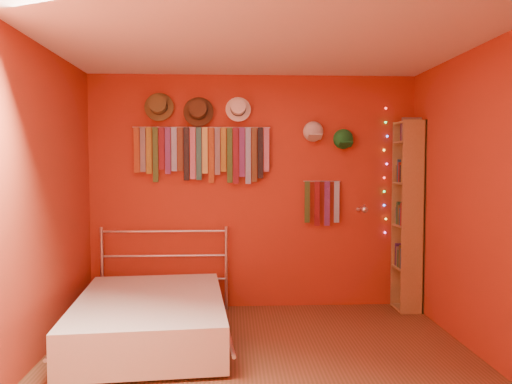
{
  "coord_description": "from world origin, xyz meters",
  "views": [
    {
      "loc": [
        -0.23,
        -3.62,
        1.55
      ],
      "look_at": [
        -0.01,
        0.9,
        1.3
      ],
      "focal_mm": 35.0,
      "sensor_mm": 36.0,
      "label": 1
    }
  ],
  "objects": [
    {
      "name": "ground",
      "position": [
        0.0,
        0.0,
        0.0
      ],
      "size": [
        3.5,
        3.5,
        0.0
      ],
      "primitive_type": "plane",
      "color": "brown",
      "rests_on": "ground"
    },
    {
      "name": "back_wall",
      "position": [
        0.0,
        1.75,
        1.25
      ],
      "size": [
        3.5,
        0.02,
        2.5
      ],
      "primitive_type": "cube",
      "color": "#9F3B19",
      "rests_on": "ground"
    },
    {
      "name": "right_wall",
      "position": [
        1.75,
        0.0,
        1.25
      ],
      "size": [
        0.02,
        3.5,
        2.5
      ],
      "primitive_type": "cube",
      "color": "#9F3B19",
      "rests_on": "ground"
    },
    {
      "name": "left_wall",
      "position": [
        -1.75,
        0.0,
        1.25
      ],
      "size": [
        0.02,
        3.5,
        2.5
      ],
      "primitive_type": "cube",
      "color": "#9F3B19",
      "rests_on": "ground"
    },
    {
      "name": "ceiling",
      "position": [
        0.0,
        0.0,
        2.5
      ],
      "size": [
        3.5,
        3.5,
        0.02
      ],
      "primitive_type": "cube",
      "color": "white",
      "rests_on": "back_wall"
    },
    {
      "name": "tie_rack",
      "position": [
        -0.53,
        1.69,
        1.69
      ],
      "size": [
        1.45,
        0.03,
        0.6
      ],
      "color": "silver",
      "rests_on": "back_wall"
    },
    {
      "name": "small_tie_rack",
      "position": [
        0.73,
        1.69,
        1.15
      ],
      "size": [
        0.4,
        0.03,
        0.49
      ],
      "color": "silver",
      "rests_on": "back_wall"
    },
    {
      "name": "fedora_olive",
      "position": [
        -1.0,
        1.65,
        2.16
      ],
      "size": [
        0.31,
        0.17,
        0.3
      ],
      "rotation": [
        1.36,
        0.0,
        0.0
      ],
      "color": "brown",
      "rests_on": "back_wall"
    },
    {
      "name": "fedora_brown",
      "position": [
        -0.58,
        1.65,
        2.11
      ],
      "size": [
        0.32,
        0.17,
        0.31
      ],
      "rotation": [
        1.36,
        0.0,
        0.0
      ],
      "color": "#482E19",
      "rests_on": "back_wall"
    },
    {
      "name": "fedora_white",
      "position": [
        -0.17,
        1.66,
        2.14
      ],
      "size": [
        0.27,
        0.15,
        0.26
      ],
      "rotation": [
        1.36,
        0.0,
        0.0
      ],
      "color": "white",
      "rests_on": "back_wall"
    },
    {
      "name": "cap_white",
      "position": [
        0.64,
        1.7,
        1.9
      ],
      "size": [
        0.2,
        0.25,
        0.2
      ],
      "color": "silver",
      "rests_on": "back_wall"
    },
    {
      "name": "cap_green",
      "position": [
        0.96,
        1.7,
        1.82
      ],
      "size": [
        0.2,
        0.25,
        0.2
      ],
      "color": "#19742B",
      "rests_on": "back_wall"
    },
    {
      "name": "fairy_lights",
      "position": [
        1.43,
        1.71,
        1.48
      ],
      "size": [
        0.06,
        0.02,
        1.37
      ],
      "color": "#FF3333",
      "rests_on": "back_wall"
    },
    {
      "name": "reading_lamp",
      "position": [
        1.14,
        1.51,
        1.08
      ],
      "size": [
        0.07,
        0.32,
        0.09
      ],
      "color": "silver",
      "rests_on": "back_wall"
    },
    {
      "name": "bookshelf",
      "position": [
        1.66,
        1.53,
        1.02
      ],
      "size": [
        0.25,
        0.34,
        2.0
      ],
      "color": "olive",
      "rests_on": "ground"
    },
    {
      "name": "bed",
      "position": [
        -0.95,
        0.72,
        0.21
      ],
      "size": [
        1.49,
        1.89,
        0.89
      ],
      "rotation": [
        0.0,
        0.0,
        0.08
      ],
      "color": "silver",
      "rests_on": "ground"
    }
  ]
}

